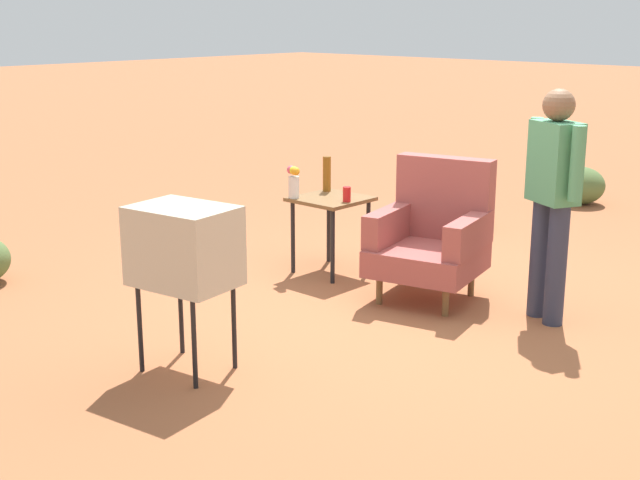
{
  "coord_description": "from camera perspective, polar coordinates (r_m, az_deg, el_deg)",
  "views": [
    {
      "loc": [
        3.62,
        -5.0,
        2.14
      ],
      "look_at": [
        -0.19,
        -0.86,
        0.65
      ],
      "focal_mm": 48.53,
      "sensor_mm": 36.0,
      "label": 1
    }
  ],
  "objects": [
    {
      "name": "flower_vase",
      "position": [
        7.13,
        -1.75,
        3.96
      ],
      "size": [
        0.14,
        0.1,
        0.27
      ],
      "color": "silver",
      "rests_on": "side_table"
    },
    {
      "name": "side_table",
      "position": [
        7.2,
        0.71,
        2.08
      ],
      "size": [
        0.56,
        0.56,
        0.65
      ],
      "color": "black",
      "rests_on": "ground"
    },
    {
      "name": "shrub_near",
      "position": [
        8.93,
        9.84,
        1.75
      ],
      "size": [
        0.4,
        0.4,
        0.31
      ],
      "primitive_type": "ellipsoid",
      "color": "#516B38",
      "rests_on": "ground"
    },
    {
      "name": "bottle_tall_amber",
      "position": [
        7.41,
        0.45,
        4.38
      ],
      "size": [
        0.07,
        0.07,
        0.3
      ],
      "primitive_type": "cylinder",
      "color": "brown",
      "rests_on": "side_table"
    },
    {
      "name": "ground_plane",
      "position": [
        6.53,
        6.36,
        -4.38
      ],
      "size": [
        60.0,
        60.0,
        0.0
      ],
      "primitive_type": "plane",
      "color": "#A05B38"
    },
    {
      "name": "person_standing",
      "position": [
        6.19,
        15.1,
        3.13
      ],
      "size": [
        0.52,
        0.36,
        1.64
      ],
      "color": "#2D3347",
      "rests_on": "ground"
    },
    {
      "name": "tv_on_stand",
      "position": [
        5.2,
        -8.95,
        -0.47
      ],
      "size": [
        0.66,
        0.52,
        1.03
      ],
      "color": "black",
      "rests_on": "ground"
    },
    {
      "name": "shrub_mid",
      "position": [
        10.35,
        16.78,
        3.46
      ],
      "size": [
        0.55,
        0.55,
        0.43
      ],
      "primitive_type": "ellipsoid",
      "color": "#516B38",
      "rests_on": "ground"
    },
    {
      "name": "armchair",
      "position": [
        6.64,
        7.45,
        0.4
      ],
      "size": [
        0.92,
        0.93,
        1.06
      ],
      "color": "brown",
      "rests_on": "ground"
    },
    {
      "name": "soda_can_red",
      "position": [
        7.01,
        1.78,
        3.03
      ],
      "size": [
        0.07,
        0.07,
        0.12
      ],
      "primitive_type": "cylinder",
      "color": "red",
      "rests_on": "side_table"
    }
  ]
}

